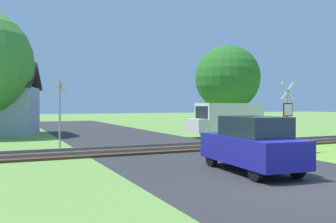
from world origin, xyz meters
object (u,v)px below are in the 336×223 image
Objects in this scene: parked_car at (252,144)px; tree_far at (228,78)px; stop_sign_near at (287,113)px; crossing_sign_far at (60,108)px; mail_truck at (227,118)px.

tree_far is at bearing 62.72° from parked_car.
stop_sign_near is 0.77× the size of parked_car.
parked_car is at bearing -50.16° from crossing_sign_far.
crossing_sign_far reaches higher than parked_car.
tree_far is (7.03, 15.52, 2.74)m from stop_sign_near.
tree_far reaches higher than mail_truck.
crossing_sign_far is 0.71× the size of mail_truck.
tree_far reaches higher than crossing_sign_far.
tree_far is 22.23m from parked_car.
mail_truck is 12.87m from parked_car.
crossing_sign_far is at bearing -148.40° from tree_far.
mail_truck is at bearing 64.29° from parked_car.
crossing_sign_far reaches higher than mail_truck.
mail_truck reaches higher than parked_car.
tree_far is 9.65m from mail_truck.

